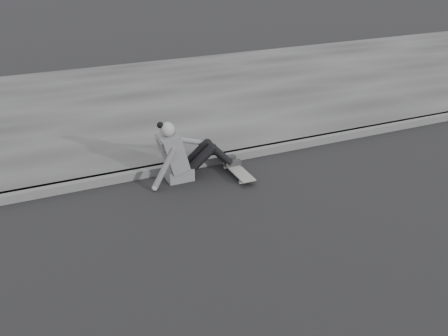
% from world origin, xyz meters
% --- Properties ---
extents(ground, '(80.00, 80.00, 0.00)m').
position_xyz_m(ground, '(0.00, 0.00, 0.00)').
color(ground, black).
rests_on(ground, ground).
extents(curb, '(24.00, 0.16, 0.12)m').
position_xyz_m(curb, '(0.00, 2.58, 0.06)').
color(curb, '#4F4F4F').
rests_on(curb, ground).
extents(sidewalk, '(24.00, 6.00, 0.12)m').
position_xyz_m(sidewalk, '(0.00, 5.60, 0.06)').
color(sidewalk, '#393939').
rests_on(sidewalk, ground).
extents(skateboard, '(0.20, 0.78, 0.09)m').
position_xyz_m(skateboard, '(1.18, 2.06, 0.07)').
color(skateboard, '#A3A39E').
rests_on(skateboard, ground).
extents(seated_woman, '(1.38, 0.46, 0.88)m').
position_xyz_m(seated_woman, '(0.45, 2.31, 0.36)').
color(seated_woman, '#59595C').
rests_on(seated_woman, ground).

